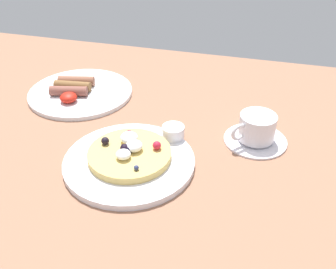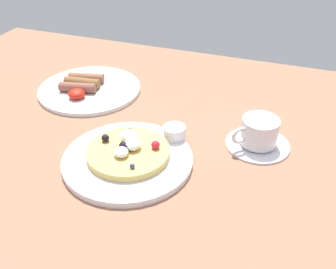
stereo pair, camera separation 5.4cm
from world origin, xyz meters
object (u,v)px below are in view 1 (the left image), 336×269
at_px(syrup_ramekin, 173,132).
at_px(coffee_saucer, 255,140).
at_px(breakfast_plate, 81,92).
at_px(pancake_plate, 129,162).
at_px(coffee_cup, 257,127).

relative_size(syrup_ramekin, coffee_saucer, 0.35).
bearing_deg(breakfast_plate, pancake_plate, -47.48).
bearing_deg(coffee_saucer, breakfast_plate, 168.17).
bearing_deg(coffee_cup, coffee_saucer, 44.71).
height_order(syrup_ramekin, coffee_saucer, syrup_ramekin).
distance_m(syrup_ramekin, coffee_saucer, 0.18).
bearing_deg(syrup_ramekin, breakfast_plate, 153.18).
bearing_deg(breakfast_plate, syrup_ramekin, -26.82).
xyz_separation_m(pancake_plate, breakfast_plate, (-0.23, 0.25, -0.00)).
xyz_separation_m(syrup_ramekin, coffee_saucer, (0.17, 0.05, -0.02)).
distance_m(coffee_saucer, coffee_cup, 0.03).
xyz_separation_m(breakfast_plate, coffee_cup, (0.47, -0.10, 0.03)).
height_order(pancake_plate, breakfast_plate, pancake_plate).
bearing_deg(breakfast_plate, coffee_cup, -11.99).
xyz_separation_m(pancake_plate, syrup_ramekin, (0.07, 0.10, 0.02)).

